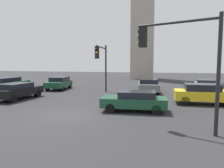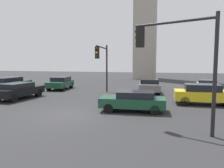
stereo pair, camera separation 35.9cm
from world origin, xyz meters
name	(u,v)px [view 2 (the right image)]	position (x,y,z in m)	size (l,w,h in m)	color
ground_plane	(67,115)	(0.00, 0.00, 0.00)	(103.19, 103.19, 0.00)	#2D2D30
traffic_light_1	(174,49)	(5.91, -1.33, 3.67)	(3.58, 1.70, 5.09)	black
traffic_light_2	(102,59)	(-0.22, 8.05, 3.40)	(0.55, 4.49, 4.78)	black
car_0	(204,94)	(8.31, 5.26, 0.79)	(4.30, 1.96, 1.49)	yellow
car_1	(207,85)	(9.63, 12.16, 0.70)	(2.22, 4.19, 1.30)	#ADB2B7
car_2	(9,84)	(-10.69, 8.20, 0.78)	(2.66, 4.95, 1.46)	#19472D
car_4	(149,85)	(3.96, 10.34, 0.77)	(2.42, 4.83, 1.41)	slate
car_5	(133,101)	(3.63, 1.85, 0.68)	(4.13, 2.02, 1.27)	#19472D
car_6	(18,90)	(-6.38, 4.09, 0.74)	(2.27, 4.63, 1.35)	black
car_7	(61,83)	(-6.00, 10.90, 0.74)	(2.28, 4.30, 1.38)	#19472D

